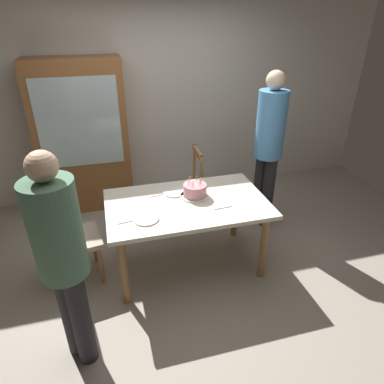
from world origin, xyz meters
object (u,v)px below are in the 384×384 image
object	(u,v)px
chair_upholstered	(64,235)
person_celebrant	(62,255)
birthday_cake	(195,191)
china_cabinet	(83,138)
person_guest	(269,143)
chair_spindle_back	(184,190)
dining_table	(187,210)
plate_far_side	(174,192)
plate_near_celebrant	(146,219)

from	to	relation	value
chair_upholstered	person_celebrant	world-z (taller)	person_celebrant
birthday_cake	person_celebrant	size ratio (longest dim) A/B	0.17
birthday_cake	china_cabinet	size ratio (longest dim) A/B	0.15
birthday_cake	person_guest	world-z (taller)	person_guest
chair_spindle_back	chair_upholstered	bearing A→B (deg)	-151.49
chair_spindle_back	person_guest	distance (m)	1.13
dining_table	person_celebrant	size ratio (longest dim) A/B	0.91
person_guest	china_cabinet	xyz separation A→B (m)	(-2.04, 1.01, -0.10)
dining_table	plate_far_side	world-z (taller)	plate_far_side
chair_spindle_back	person_celebrant	distance (m)	2.05
person_celebrant	chair_spindle_back	bearing A→B (deg)	52.96
plate_near_celebrant	plate_far_side	size ratio (longest dim) A/B	1.00
china_cabinet	birthday_cake	bearing A→B (deg)	-54.54
birthday_cake	chair_upholstered	distance (m)	1.28
plate_near_celebrant	person_celebrant	world-z (taller)	person_celebrant
person_celebrant	person_guest	world-z (taller)	person_guest
birthday_cake	plate_far_side	distance (m)	0.22
chair_spindle_back	china_cabinet	size ratio (longest dim) A/B	0.50
chair_upholstered	china_cabinet	size ratio (longest dim) A/B	0.50
plate_near_celebrant	china_cabinet	world-z (taller)	china_cabinet
person_guest	china_cabinet	bearing A→B (deg)	153.61
person_celebrant	china_cabinet	size ratio (longest dim) A/B	0.88
plate_near_celebrant	person_guest	distance (m)	1.71
birthday_cake	chair_upholstered	size ratio (longest dim) A/B	0.29
plate_near_celebrant	person_guest	xyz separation A→B (m)	(1.51, 0.76, 0.30)
birthday_cake	plate_near_celebrant	distance (m)	0.60
plate_near_celebrant	person_guest	size ratio (longest dim) A/B	0.12
person_celebrant	person_guest	size ratio (longest dim) A/B	0.92
dining_table	plate_near_celebrant	xyz separation A→B (m)	(-0.42, -0.21, 0.10)
birthday_cake	plate_near_celebrant	xyz separation A→B (m)	(-0.52, -0.29, -0.06)
dining_table	birthday_cake	distance (m)	0.21
dining_table	person_celebrant	bearing A→B (deg)	-142.24
dining_table	plate_far_side	distance (m)	0.24
birthday_cake	plate_near_celebrant	world-z (taller)	birthday_cake
plate_far_side	china_cabinet	size ratio (longest dim) A/B	0.12
dining_table	china_cabinet	distance (m)	1.85
chair_upholstered	dining_table	bearing A→B (deg)	-3.66
dining_table	person_guest	distance (m)	1.28
plate_far_side	chair_upholstered	size ratio (longest dim) A/B	0.23
person_celebrant	person_guest	distance (m)	2.52
plate_far_side	person_celebrant	world-z (taller)	person_celebrant
chair_upholstered	chair_spindle_back	bearing A→B (deg)	28.51
chair_upholstered	person_guest	distance (m)	2.35
dining_table	person_guest	size ratio (longest dim) A/B	0.83
chair_spindle_back	chair_upholstered	distance (m)	1.49
chair_spindle_back	china_cabinet	bearing A→B (deg)	145.04
plate_near_celebrant	person_guest	bearing A→B (deg)	26.62
dining_table	chair_upholstered	size ratio (longest dim) A/B	1.60
dining_table	person_guest	xyz separation A→B (m)	(1.09, 0.55, 0.39)
chair_upholstered	china_cabinet	world-z (taller)	china_cabinet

